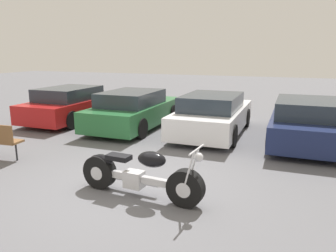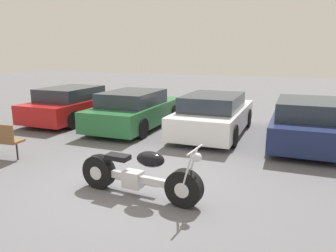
{
  "view_description": "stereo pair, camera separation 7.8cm",
  "coord_description": "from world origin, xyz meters",
  "px_view_note": "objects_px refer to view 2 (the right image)",
  "views": [
    {
      "loc": [
        2.74,
        -5.22,
        2.53
      ],
      "look_at": [
        0.1,
        1.66,
        0.85
      ],
      "focal_mm": 35.0,
      "sensor_mm": 36.0,
      "label": 1
    },
    {
      "loc": [
        2.81,
        -5.2,
        2.53
      ],
      "look_at": [
        0.1,
        1.66,
        0.85
      ],
      "focal_mm": 35.0,
      "sensor_mm": 36.0,
      "label": 2
    }
  ],
  "objects_px": {
    "parked_car_green": "(135,110)",
    "motorcycle": "(137,174)",
    "parked_car_white": "(214,115)",
    "parked_car_red": "(74,104)",
    "parked_car_navy": "(307,122)"
  },
  "relations": [
    {
      "from": "parked_car_green",
      "to": "parked_car_white",
      "type": "distance_m",
      "value": 2.68
    },
    {
      "from": "motorcycle",
      "to": "parked_car_navy",
      "type": "relative_size",
      "value": 0.56
    },
    {
      "from": "motorcycle",
      "to": "parked_car_navy",
      "type": "bearing_deg",
      "value": 59.66
    },
    {
      "from": "parked_car_green",
      "to": "parked_car_white",
      "type": "bearing_deg",
      "value": 2.57
    },
    {
      "from": "parked_car_red",
      "to": "parked_car_navy",
      "type": "distance_m",
      "value": 8.05
    },
    {
      "from": "parked_car_red",
      "to": "parked_car_green",
      "type": "distance_m",
      "value": 2.69
    },
    {
      "from": "parked_car_green",
      "to": "parked_car_navy",
      "type": "xyz_separation_m",
      "value": [
        5.36,
        -0.01,
        0.0
      ]
    },
    {
      "from": "motorcycle",
      "to": "parked_car_green",
      "type": "xyz_separation_m",
      "value": [
        -2.53,
        4.86,
        0.2
      ]
    },
    {
      "from": "parked_car_green",
      "to": "motorcycle",
      "type": "bearing_deg",
      "value": -62.51
    },
    {
      "from": "parked_car_green",
      "to": "parked_car_navy",
      "type": "distance_m",
      "value": 5.36
    },
    {
      "from": "motorcycle",
      "to": "parked_car_green",
      "type": "height_order",
      "value": "parked_car_green"
    },
    {
      "from": "parked_car_red",
      "to": "parked_car_navy",
      "type": "bearing_deg",
      "value": -1.82
    },
    {
      "from": "parked_car_white",
      "to": "parked_car_navy",
      "type": "distance_m",
      "value": 2.68
    },
    {
      "from": "parked_car_white",
      "to": "parked_car_red",
      "type": "bearing_deg",
      "value": 178.71
    },
    {
      "from": "motorcycle",
      "to": "parked_car_red",
      "type": "distance_m",
      "value": 7.29
    }
  ]
}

